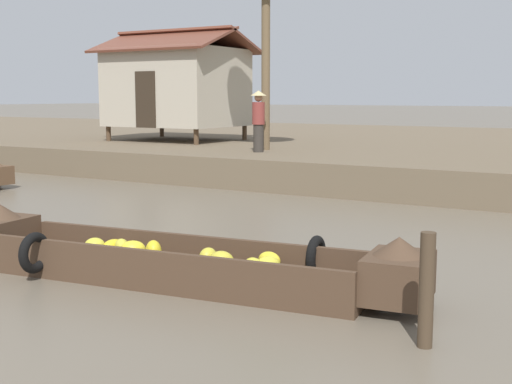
{
  "coord_description": "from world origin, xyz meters",
  "views": [
    {
      "loc": [
        6.29,
        -0.87,
        2.29
      ],
      "look_at": [
        1.41,
        7.34,
        0.95
      ],
      "focal_mm": 48.02,
      "sensor_mm": 36.0,
      "label": 1
    }
  ],
  "objects": [
    {
      "name": "banana_boat",
      "position": [
        1.22,
        5.68,
        0.28
      ],
      "size": [
        6.27,
        2.14,
        0.81
      ],
      "color": "#473323",
      "rests_on": "ground"
    },
    {
      "name": "mooring_post",
      "position": [
        4.54,
        5.1,
        0.54
      ],
      "size": [
        0.14,
        0.14,
        1.08
      ],
      "primitive_type": "cylinder",
      "color": "#423323",
      "rests_on": "ground"
    },
    {
      "name": "vendor_person",
      "position": [
        -3.14,
        15.14,
        1.7
      ],
      "size": [
        0.44,
        0.44,
        1.66
      ],
      "color": "#332D28",
      "rests_on": "riverbank_strip"
    },
    {
      "name": "ground_plane",
      "position": [
        0.0,
        10.0,
        0.0
      ],
      "size": [
        300.0,
        300.0,
        0.0
      ],
      "primitive_type": "plane",
      "color": "#665B4C"
    },
    {
      "name": "riverbank_strip",
      "position": [
        0.0,
        23.08,
        0.39
      ],
      "size": [
        160.0,
        20.0,
        0.77
      ],
      "primitive_type": "cube",
      "color": "brown",
      "rests_on": "ground"
    },
    {
      "name": "stilt_house_left",
      "position": [
        -8.07,
        18.01,
        2.64
      ],
      "size": [
        4.75,
        3.78,
        3.74
      ],
      "color": "#4C3826",
      "rests_on": "riverbank_strip"
    }
  ]
}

